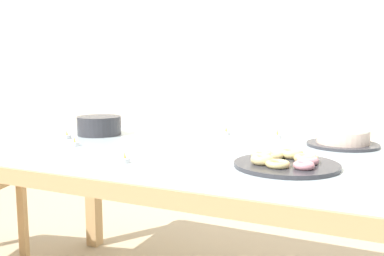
# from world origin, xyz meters

# --- Properties ---
(wall_back) EXTENTS (8.00, 0.10, 2.60)m
(wall_back) POSITION_xyz_m (0.00, 1.62, 1.30)
(wall_back) COLOR silver
(wall_back) RESTS_ON ground
(dining_table) EXTENTS (1.84, 0.95, 0.73)m
(dining_table) POSITION_xyz_m (0.00, 0.00, 0.65)
(dining_table) COLOR silver
(dining_table) RESTS_ON ground
(cake_chocolate_round) EXTENTS (0.29, 0.29, 0.07)m
(cake_chocolate_round) POSITION_xyz_m (0.53, 0.29, 0.76)
(cake_chocolate_round) COLOR #333338
(cake_chocolate_round) RESTS_ON dining_table
(pastry_platter) EXTENTS (0.34, 0.34, 0.04)m
(pastry_platter) POSITION_xyz_m (0.40, -0.18, 0.74)
(pastry_platter) COLOR #333338
(pastry_platter) RESTS_ON dining_table
(plate_stack) EXTENTS (0.21, 0.21, 0.09)m
(plate_stack) POSITION_xyz_m (-0.57, 0.11, 0.77)
(plate_stack) COLOR #333338
(plate_stack) RESTS_ON dining_table
(tealight_near_cakes) EXTENTS (0.04, 0.04, 0.04)m
(tealight_near_cakes) POSITION_xyz_m (0.24, 0.38, 0.74)
(tealight_near_cakes) COLOR silver
(tealight_near_cakes) RESTS_ON dining_table
(tealight_centre) EXTENTS (0.04, 0.04, 0.04)m
(tealight_centre) POSITION_xyz_m (-0.64, -0.04, 0.74)
(tealight_centre) COLOR silver
(tealight_centre) RESTS_ON dining_table
(tealight_right_edge) EXTENTS (0.04, 0.04, 0.04)m
(tealight_right_edge) POSITION_xyz_m (-0.01, 0.38, 0.74)
(tealight_right_edge) COLOR silver
(tealight_right_edge) RESTS_ON dining_table
(tealight_near_front) EXTENTS (0.04, 0.04, 0.04)m
(tealight_near_front) POSITION_xyz_m (-0.11, -0.35, 0.74)
(tealight_near_front) COLOR silver
(tealight_near_front) RESTS_ON dining_table
(tealight_left_edge) EXTENTS (0.04, 0.04, 0.04)m
(tealight_left_edge) POSITION_xyz_m (-0.48, -0.18, 0.74)
(tealight_left_edge) COLOR silver
(tealight_left_edge) RESTS_ON dining_table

